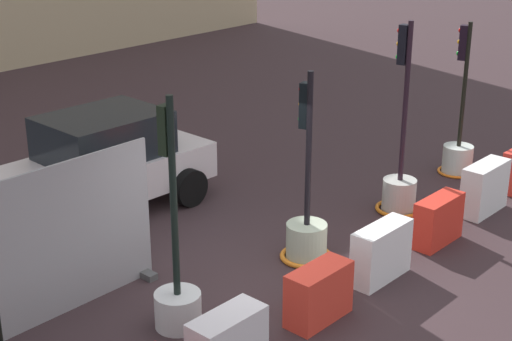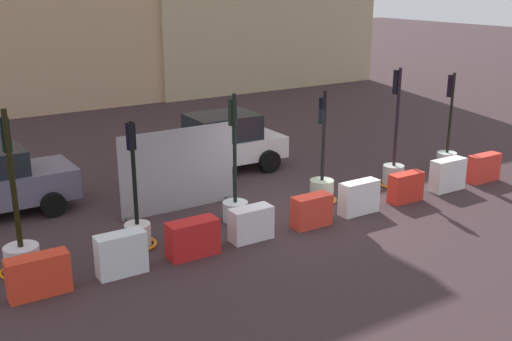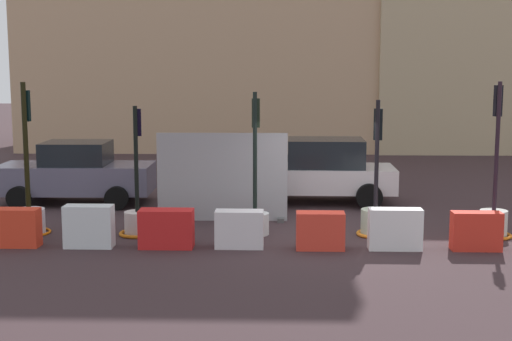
{
  "view_description": "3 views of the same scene",
  "coord_description": "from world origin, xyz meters",
  "px_view_note": "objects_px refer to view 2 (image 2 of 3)",
  "views": [
    {
      "loc": [
        -7.24,
        -6.33,
        5.53
      ],
      "look_at": [
        0.81,
        0.91,
        1.46
      ],
      "focal_mm": 54.44,
      "sensor_mm": 36.0,
      "label": 1
    },
    {
      "loc": [
        -8.4,
        -11.68,
        5.67
      ],
      "look_at": [
        -0.62,
        0.53,
        1.12
      ],
      "focal_mm": 42.88,
      "sensor_mm": 36.0,
      "label": 2
    },
    {
      "loc": [
        -0.9,
        -14.96,
        3.63
      ],
      "look_at": [
        -1.3,
        0.24,
        1.45
      ],
      "focal_mm": 49.67,
      "sensor_mm": 36.0,
      "label": 3
    }
  ],
  "objects_px": {
    "construction_barrier_0": "(39,276)",
    "car_white_van": "(220,143)",
    "traffic_light_4": "(393,167)",
    "traffic_light_5": "(447,154)",
    "construction_barrier_7": "(448,175)",
    "traffic_light_3": "(322,185)",
    "construction_barrier_3": "(251,224)",
    "construction_barrier_8": "(484,168)",
    "traffic_light_1": "(137,226)",
    "traffic_light_2": "(235,198)",
    "construction_barrier_4": "(311,211)",
    "construction_barrier_6": "(406,187)",
    "traffic_light_0": "(21,247)",
    "construction_barrier_2": "(193,238)",
    "construction_barrier_1": "(121,254)",
    "construction_barrier_5": "(359,197)"
  },
  "relations": [
    {
      "from": "traffic_light_4",
      "to": "construction_barrier_8",
      "type": "bearing_deg",
      "value": -25.47
    },
    {
      "from": "construction_barrier_6",
      "to": "construction_barrier_7",
      "type": "bearing_deg",
      "value": 1.06
    },
    {
      "from": "construction_barrier_8",
      "to": "car_white_van",
      "type": "height_order",
      "value": "car_white_van"
    },
    {
      "from": "traffic_light_1",
      "to": "traffic_light_2",
      "type": "distance_m",
      "value": 2.59
    },
    {
      "from": "traffic_light_3",
      "to": "construction_barrier_6",
      "type": "xyz_separation_m",
      "value": [
        1.86,
        -1.23,
        -0.06
      ]
    },
    {
      "from": "traffic_light_3",
      "to": "construction_barrier_3",
      "type": "height_order",
      "value": "traffic_light_3"
    },
    {
      "from": "traffic_light_2",
      "to": "construction_barrier_4",
      "type": "bearing_deg",
      "value": -43.25
    },
    {
      "from": "traffic_light_5",
      "to": "construction_barrier_6",
      "type": "distance_m",
      "value": 3.39
    },
    {
      "from": "construction_barrier_5",
      "to": "car_white_van",
      "type": "bearing_deg",
      "value": 102.9
    },
    {
      "from": "traffic_light_1",
      "to": "construction_barrier_3",
      "type": "height_order",
      "value": "traffic_light_1"
    },
    {
      "from": "traffic_light_5",
      "to": "construction_barrier_7",
      "type": "height_order",
      "value": "traffic_light_5"
    },
    {
      "from": "traffic_light_4",
      "to": "construction_barrier_3",
      "type": "xyz_separation_m",
      "value": [
        -5.49,
        -1.09,
        -0.16
      ]
    },
    {
      "from": "construction_barrier_0",
      "to": "car_white_van",
      "type": "relative_size",
      "value": 0.28
    },
    {
      "from": "traffic_light_1",
      "to": "construction_barrier_7",
      "type": "distance_m",
      "value": 8.82
    },
    {
      "from": "construction_barrier_8",
      "to": "construction_barrier_7",
      "type": "bearing_deg",
      "value": 178.91
    },
    {
      "from": "traffic_light_2",
      "to": "construction_barrier_6",
      "type": "distance_m",
      "value": 4.68
    },
    {
      "from": "traffic_light_3",
      "to": "traffic_light_1",
      "type": "bearing_deg",
      "value": -179.04
    },
    {
      "from": "construction_barrier_3",
      "to": "construction_barrier_4",
      "type": "xyz_separation_m",
      "value": [
        1.65,
        -0.09,
        -0.0
      ]
    },
    {
      "from": "construction_barrier_6",
      "to": "traffic_light_3",
      "type": "bearing_deg",
      "value": 146.46
    },
    {
      "from": "traffic_light_5",
      "to": "traffic_light_1",
      "type": "bearing_deg",
      "value": -178.92
    },
    {
      "from": "traffic_light_1",
      "to": "construction_barrier_3",
      "type": "distance_m",
      "value": 2.53
    },
    {
      "from": "construction_barrier_2",
      "to": "construction_barrier_8",
      "type": "relative_size",
      "value": 1.03
    },
    {
      "from": "construction_barrier_0",
      "to": "construction_barrier_3",
      "type": "xyz_separation_m",
      "value": [
        4.69,
        0.04,
        -0.01
      ]
    },
    {
      "from": "construction_barrier_7",
      "to": "construction_barrier_8",
      "type": "relative_size",
      "value": 1.0
    },
    {
      "from": "traffic_light_4",
      "to": "construction_barrier_0",
      "type": "height_order",
      "value": "traffic_light_4"
    },
    {
      "from": "traffic_light_5",
      "to": "traffic_light_4",
      "type": "bearing_deg",
      "value": -176.26
    },
    {
      "from": "construction_barrier_7",
      "to": "traffic_light_2",
      "type": "bearing_deg",
      "value": 168.56
    },
    {
      "from": "construction_barrier_7",
      "to": "traffic_light_5",
      "type": "bearing_deg",
      "value": 41.86
    },
    {
      "from": "traffic_light_0",
      "to": "construction_barrier_0",
      "type": "bearing_deg",
      "value": -87.66
    },
    {
      "from": "traffic_light_0",
      "to": "traffic_light_4",
      "type": "height_order",
      "value": "traffic_light_4"
    },
    {
      "from": "construction_barrier_6",
      "to": "construction_barrier_8",
      "type": "distance_m",
      "value": 3.17
    },
    {
      "from": "traffic_light_2",
      "to": "construction_barrier_5",
      "type": "height_order",
      "value": "traffic_light_2"
    },
    {
      "from": "construction_barrier_1",
      "to": "traffic_light_0",
      "type": "bearing_deg",
      "value": 144.29
    },
    {
      "from": "traffic_light_4",
      "to": "traffic_light_0",
      "type": "bearing_deg",
      "value": 179.76
    },
    {
      "from": "construction_barrier_1",
      "to": "construction_barrier_3",
      "type": "distance_m",
      "value": 3.09
    },
    {
      "from": "traffic_light_0",
      "to": "construction_barrier_0",
      "type": "height_order",
      "value": "traffic_light_0"
    },
    {
      "from": "construction_barrier_0",
      "to": "traffic_light_2",
      "type": "bearing_deg",
      "value": 13.84
    },
    {
      "from": "construction_barrier_6",
      "to": "traffic_light_0",
      "type": "bearing_deg",
      "value": 172.71
    },
    {
      "from": "construction_barrier_3",
      "to": "construction_barrier_2",
      "type": "bearing_deg",
      "value": -178.31
    },
    {
      "from": "traffic_light_5",
      "to": "construction_barrier_5",
      "type": "height_order",
      "value": "traffic_light_5"
    },
    {
      "from": "construction_barrier_4",
      "to": "construction_barrier_6",
      "type": "height_order",
      "value": "construction_barrier_6"
    },
    {
      "from": "construction_barrier_5",
      "to": "traffic_light_5",
      "type": "bearing_deg",
      "value": 15.56
    },
    {
      "from": "construction_barrier_0",
      "to": "car_white_van",
      "type": "bearing_deg",
      "value": 36.96
    },
    {
      "from": "construction_barrier_8",
      "to": "construction_barrier_3",
      "type": "bearing_deg",
      "value": 179.4
    },
    {
      "from": "traffic_light_2",
      "to": "construction_barrier_6",
      "type": "bearing_deg",
      "value": -15.83
    },
    {
      "from": "traffic_light_4",
      "to": "construction_barrier_0",
      "type": "bearing_deg",
      "value": -173.68
    },
    {
      "from": "traffic_light_2",
      "to": "traffic_light_4",
      "type": "height_order",
      "value": "traffic_light_4"
    },
    {
      "from": "traffic_light_2",
      "to": "construction_barrier_7",
      "type": "bearing_deg",
      "value": -11.44
    },
    {
      "from": "traffic_light_3",
      "to": "construction_barrier_3",
      "type": "xyz_separation_m",
      "value": [
        -2.94,
        -1.15,
        -0.07
      ]
    },
    {
      "from": "construction_barrier_2",
      "to": "construction_barrier_8",
      "type": "height_order",
      "value": "construction_barrier_8"
    }
  ]
}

